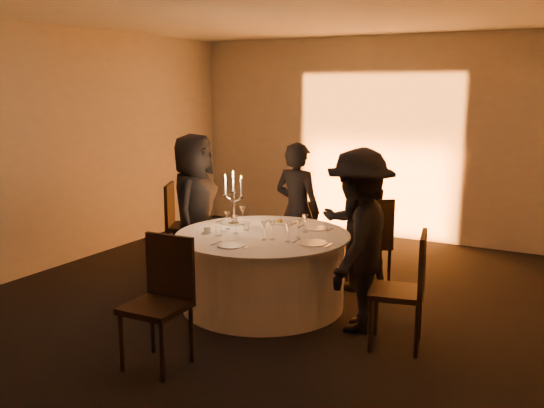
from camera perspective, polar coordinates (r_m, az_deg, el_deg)
The scene contains 32 objects.
floor at distance 6.46m, azimuth -0.87°, elevation -9.48°, with size 7.00×7.00×0.00m, color black.
ceiling at distance 6.09m, azimuth -0.95°, elevation 17.97°, with size 7.00×7.00×0.00m, color silver.
wall_back at distance 9.28m, azimuth 9.93°, elevation 6.16°, with size 7.00×7.00×0.00m, color #A8A49C.
wall_left at distance 8.01m, azimuth -19.96°, elevation 4.91°, with size 7.00×7.00×0.00m, color #A8A49C.
uplighter_fixture at distance 9.24m, azimuth 9.02°, elevation -2.97°, with size 0.25×0.12×0.10m, color black.
banquet_table at distance 6.33m, azimuth -0.88°, elevation -6.22°, with size 1.80×1.80×0.77m.
chair_left at distance 7.77m, azimuth -8.70°, elevation -1.46°, with size 0.62×0.62×1.06m.
chair_back_left at distance 7.76m, azimuth 3.32°, elevation -2.32°, with size 0.42×0.42×0.85m.
chair_back_right at distance 6.89m, azimuth 9.24°, elevation -3.13°, with size 0.64×0.64×1.05m.
chair_right at distance 5.41m, azimuth 12.61°, elevation -7.29°, with size 0.54×0.54×1.04m.
chair_front at distance 5.08m, azimuth -10.31°, elevation -8.23°, with size 0.48×0.48×1.07m.
guest_left at distance 7.09m, azimuth -7.35°, elevation -0.42°, with size 0.85×0.55×1.74m, color black.
guest_back_left at distance 7.18m, azimuth 2.40°, elevation -0.63°, with size 0.59×0.39×1.63m, color black.
guest_back_right at distance 6.85m, azimuth 8.02°, elevation -1.44°, with size 0.78×0.60×1.60m, color black.
guest_right at distance 5.67m, azimuth 8.20°, elevation -3.42°, with size 1.11×0.64×1.72m, color black.
plate_left at distance 6.74m, azimuth -3.70°, elevation -1.74°, with size 0.36×0.29×0.01m.
plate_back_left at distance 6.71m, azimuth 0.73°, elevation -1.67°, with size 0.36×0.26×0.08m.
plate_back_right at distance 6.47m, azimuth 4.09°, elevation -2.28°, with size 0.35×0.28×0.01m.
plate_right at distance 5.86m, azimuth 3.82°, elevation -3.68°, with size 0.36×0.29×0.01m.
plate_front at distance 5.78m, azimuth -3.88°, elevation -3.91°, with size 0.36×0.26×0.01m.
coffee_cup at distance 6.30m, azimuth -6.11°, elevation -2.46°, with size 0.11×0.11×0.07m.
candelabra at distance 6.62m, azimuth -3.66°, elevation -0.17°, with size 0.25×0.12×0.60m.
wine_glass_a at distance 6.04m, azimuth 2.51°, elevation -1.94°, with size 0.07×0.07×0.19m.
wine_glass_b at distance 6.28m, azimuth 3.16°, elevation -1.46°, with size 0.07×0.07×0.19m.
wine_glass_c at distance 5.96m, azimuth 0.06°, elevation -2.11°, with size 0.07×0.07×0.19m.
wine_glass_d at distance 6.23m, azimuth -3.43°, elevation -1.56°, with size 0.07×0.07×0.19m.
wine_glass_e at distance 5.89m, azimuth 1.52°, elevation -2.28°, with size 0.07×0.07×0.19m.
wine_glass_f at distance 6.43m, azimuth -4.16°, elevation -1.17°, with size 0.07×0.07×0.19m.
wine_glass_g at distance 6.67m, azimuth -2.75°, elevation -0.70°, with size 0.07×0.07×0.19m.
wine_glass_h at distance 5.96m, azimuth -0.77°, elevation -2.12°, with size 0.07×0.07×0.19m.
tumbler_a at distance 6.40m, azimuth -2.45°, elevation -2.06°, with size 0.07×0.07×0.09m, color white.
tumbler_b at distance 6.18m, azimuth -5.06°, elevation -2.58°, with size 0.07×0.07×0.09m, color white.
Camera 1 is at (3.00, -5.25, 2.26)m, focal length 40.00 mm.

